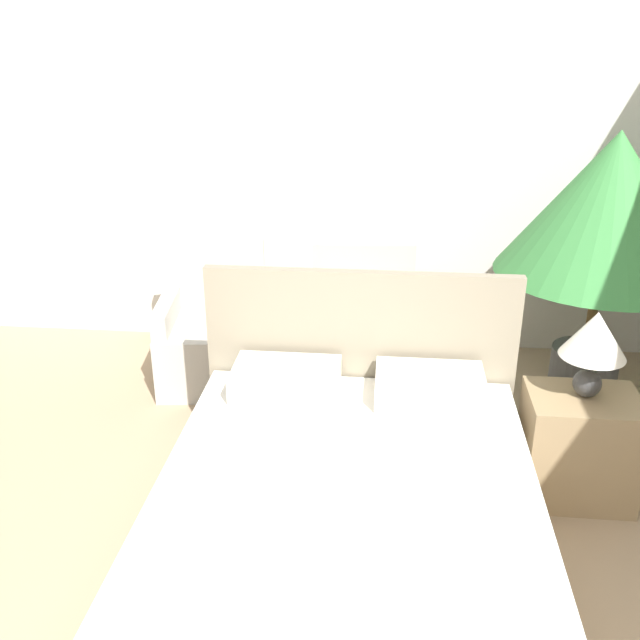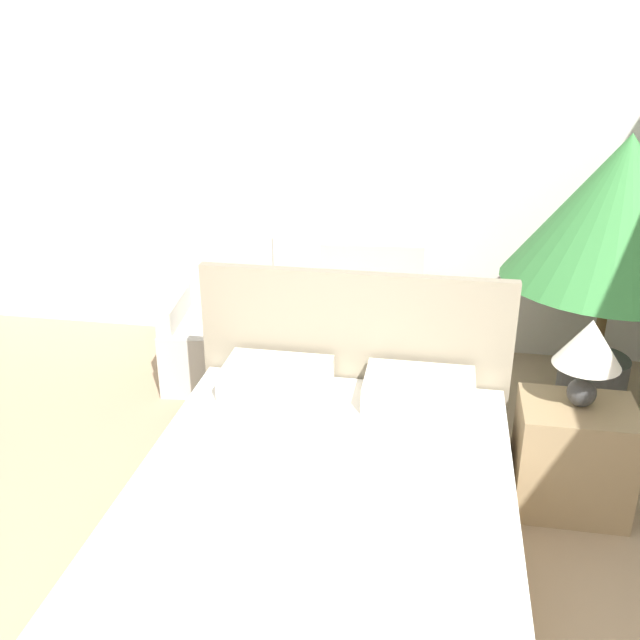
% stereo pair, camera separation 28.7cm
% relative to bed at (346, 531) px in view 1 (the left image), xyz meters
% --- Properties ---
extents(wall_back, '(10.00, 0.06, 2.90)m').
position_rel_bed_xyz_m(wall_back, '(-0.26, 2.62, 1.15)').
color(wall_back, silver).
rests_on(wall_back, ground_plane).
extents(bed, '(1.64, 2.14, 1.12)m').
position_rel_bed_xyz_m(bed, '(0.00, 0.00, 0.00)').
color(bed, '#8C7A5B').
rests_on(bed, ground_plane).
extents(armchair_near_window_left, '(0.76, 0.74, 0.92)m').
position_rel_bed_xyz_m(armchair_near_window_left, '(-1.03, 1.86, -0.02)').
color(armchair_near_window_left, '#B7B2A8').
rests_on(armchair_near_window_left, ground_plane).
extents(armchair_near_window_right, '(0.74, 0.72, 0.92)m').
position_rel_bed_xyz_m(armchair_near_window_right, '(-0.01, 1.86, -0.02)').
color(armchair_near_window_right, '#B7B2A8').
rests_on(armchair_near_window_right, ground_plane).
extents(potted_palm, '(1.27, 1.27, 1.73)m').
position_rel_bed_xyz_m(potted_palm, '(1.42, 1.82, 0.96)').
color(potted_palm, '#4C4C4C').
rests_on(potted_palm, ground_plane).
extents(nightstand, '(0.55, 0.42, 0.57)m').
position_rel_bed_xyz_m(nightstand, '(1.14, 0.78, -0.01)').
color(nightstand, '#937A56').
rests_on(nightstand, ground_plane).
extents(table_lamp, '(0.32, 0.32, 0.45)m').
position_rel_bed_xyz_m(table_lamp, '(1.14, 0.80, 0.59)').
color(table_lamp, '#333333').
rests_on(table_lamp, nightstand).
extents(side_table, '(0.34, 0.34, 0.43)m').
position_rel_bed_xyz_m(side_table, '(-0.51, 1.84, -0.08)').
color(side_table, gold).
rests_on(side_table, ground_plane).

